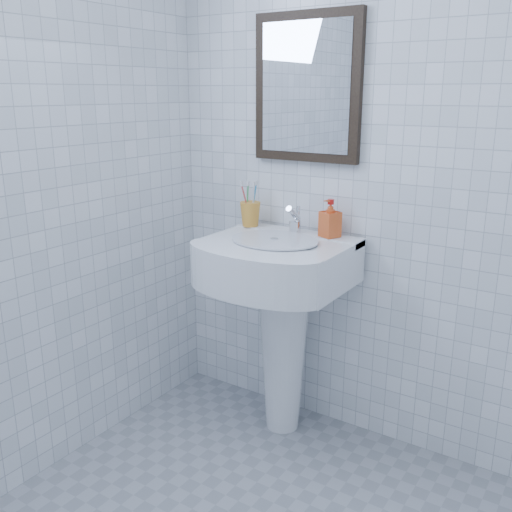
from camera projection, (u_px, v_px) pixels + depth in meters
The scene contains 6 objects.
wall_back at pixel (401, 165), 2.30m from camera, with size 2.20×0.02×2.50m, color white.
washbasin at pixel (281, 303), 2.53m from camera, with size 0.61×0.45×0.94m.
faucet at pixel (295, 221), 2.52m from camera, with size 0.05×0.11×0.13m.
toothbrush_cup at pixel (250, 214), 2.65m from camera, with size 0.09×0.09×0.11m, color orange, non-canonical shape.
soap_dispenser at pixel (330, 218), 2.44m from camera, with size 0.07×0.08×0.16m, color red.
wall_mirror at pixel (307, 88), 2.43m from camera, with size 0.50×0.04×0.62m.
Camera 1 is at (0.78, -1.06, 1.54)m, focal length 40.00 mm.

